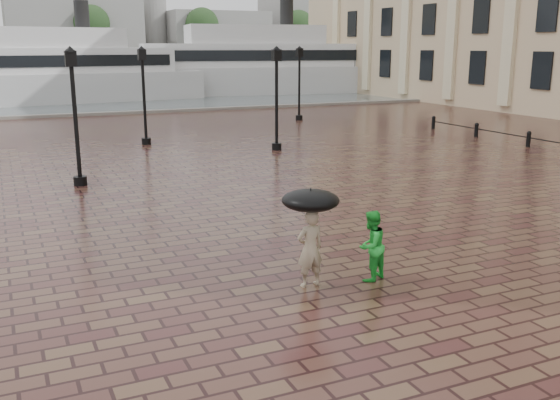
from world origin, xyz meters
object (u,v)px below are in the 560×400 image
ferry_far (255,66)px  adult_pedestrian (310,249)px  street_lamps (154,95)px  child_pedestrian (371,246)px  ferry_near (49,72)px

ferry_far → adult_pedestrian: bearing=-102.9°
street_lamps → child_pedestrian: street_lamps is taller
child_pedestrian → street_lamps: bearing=-115.6°
street_lamps → child_pedestrian: bearing=-90.7°
street_lamps → ferry_near: (-2.54, 26.15, 0.13)m
street_lamps → adult_pedestrian: 18.97m
child_pedestrian → ferry_near: 45.29m
ferry_near → ferry_far: (19.19, 2.53, 0.20)m
street_lamps → ferry_far: bearing=59.9°
child_pedestrian → ferry_near: (-2.30, 45.20, 1.74)m
street_lamps → ferry_far: 33.17m
ferry_far → ferry_near: bearing=-164.5°
adult_pedestrian → child_pedestrian: adult_pedestrian is taller
adult_pedestrian → ferry_near: bearing=-90.9°
ferry_near → ferry_far: 19.36m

